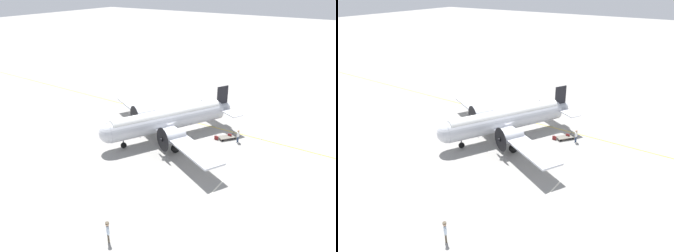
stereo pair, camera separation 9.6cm
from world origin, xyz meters
The scene contains 9 objects.
ground_plane centered at (0.00, 0.00, 0.00)m, with size 300.00×300.00×0.00m, color gray.
apron_line_eastwest centered at (0.00, -5.93, 0.00)m, with size 120.00×0.16×0.01m.
apron_line_northsouth centered at (-9.92, 0.00, 0.00)m, with size 0.16×120.00×0.01m.
airliner_main centered at (0.17, 0.34, 2.41)m, with size 21.20×17.27×5.41m.
crew_foreground centered at (-6.27, 17.27, 1.12)m, with size 0.50×0.42×1.79m.
passenger_boarding centered at (-7.77, -3.55, 1.01)m, with size 0.26×0.56×1.64m.
suitcase_near_door centered at (-5.31, -2.76, 0.24)m, with size 0.49×0.13×0.52m.
suitcase_upright_spare centered at (-6.49, -4.08, 0.28)m, with size 0.47×0.15×0.60m.
baggage_cart centered at (-6.35, -3.74, 0.28)m, with size 2.19×2.40×0.56m.
Camera 1 is at (-20.59, 30.45, 18.10)m, focal length 35.00 mm.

